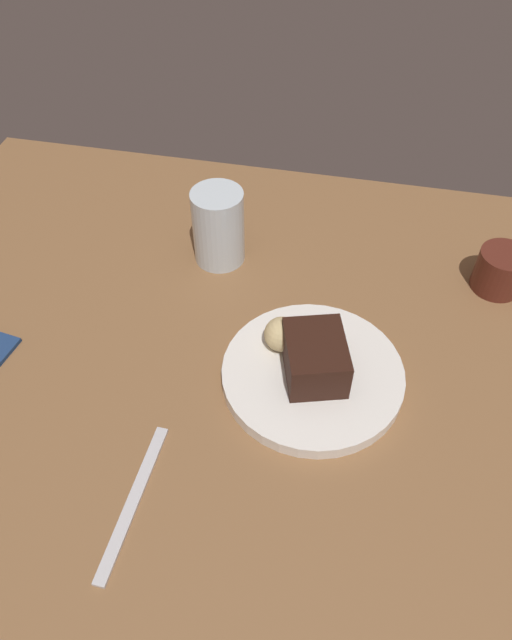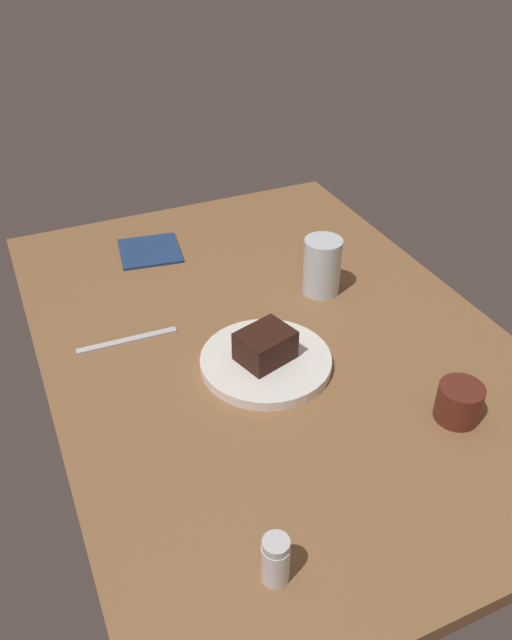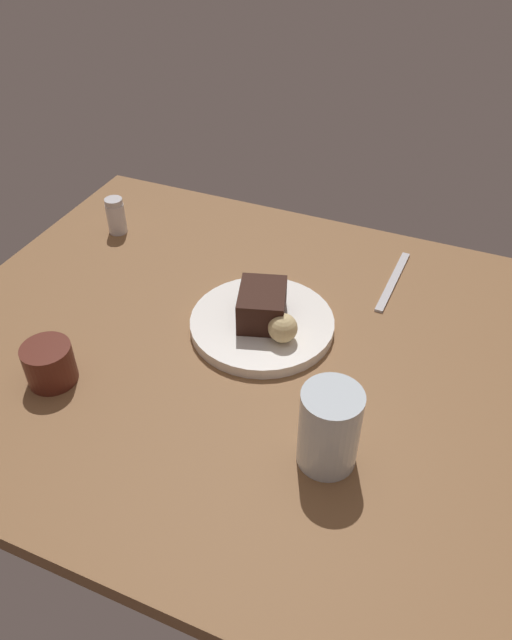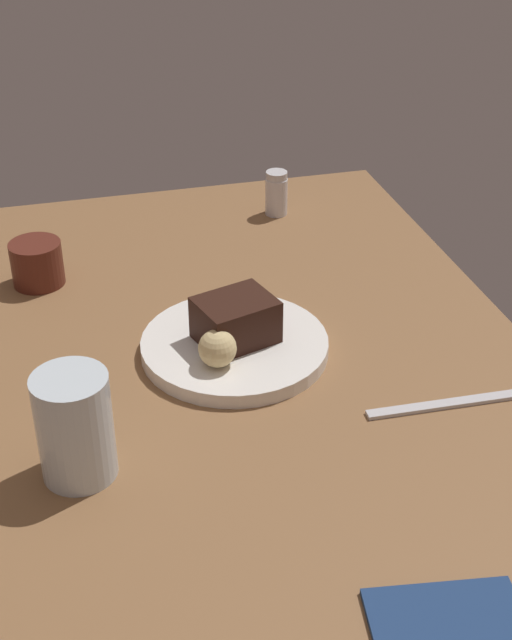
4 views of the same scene
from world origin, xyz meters
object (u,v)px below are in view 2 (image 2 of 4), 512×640
object	(u,v)px
water_glass	(322,266)
folded_napkin	(150,251)
bread_roll	(271,328)
dessert_plate	(266,361)
chocolate_cake_slice	(265,346)
salt_shaker	(276,560)
coffee_cup	(459,402)
butter_knife	(127,340)

from	to	relation	value
water_glass	folded_napkin	size ratio (longest dim) A/B	0.86
bread_roll	water_glass	distance (cm)	21.90
dessert_plate	chocolate_cake_slice	world-z (taller)	chocolate_cake_slice
salt_shaker	dessert_plate	bearing A→B (deg)	-23.06
coffee_cup	dessert_plate	bearing A→B (deg)	43.25
water_glass	dessert_plate	bearing A→B (deg)	130.34
dessert_plate	folded_napkin	world-z (taller)	dessert_plate
folded_napkin	dessert_plate	bearing A→B (deg)	-171.13
folded_napkin	coffee_cup	bearing A→B (deg)	-157.23
water_glass	folded_napkin	xyz separation A→B (cm)	(30.41, 28.30, -5.71)
coffee_cup	butter_knife	bearing A→B (deg)	46.67
dessert_plate	salt_shaker	distance (cm)	41.59
chocolate_cake_slice	coffee_cup	distance (cm)	33.50
chocolate_cake_slice	salt_shaker	bearing A→B (deg)	157.13
salt_shaker	butter_knife	distance (cm)	55.49
salt_shaker	coffee_cup	world-z (taller)	salt_shaker
coffee_cup	butter_knife	size ratio (longest dim) A/B	0.39
dessert_plate	water_glass	bearing A→B (deg)	-49.66
chocolate_cake_slice	bread_roll	distance (cm)	5.95
dessert_plate	bread_roll	bearing A→B (deg)	-33.90
dessert_plate	butter_knife	distance (cm)	26.98
water_glass	coffee_cup	distance (cm)	42.14
dessert_plate	coffee_cup	world-z (taller)	coffee_cup
butter_knife	water_glass	bearing A→B (deg)	2.94
chocolate_cake_slice	salt_shaker	xyz separation A→B (cm)	(-38.09, 16.06, -1.06)
salt_shaker	butter_knife	xyz separation A→B (cm)	(55.19, 4.68, -3.39)
dessert_plate	folded_napkin	size ratio (longest dim) A/B	1.70
salt_shaker	chocolate_cake_slice	bearing A→B (deg)	-22.87
water_glass	coffee_cup	world-z (taller)	water_glass
dessert_plate	coffee_cup	bearing A→B (deg)	-136.75
bread_roll	folded_napkin	size ratio (longest dim) A/B	0.33
dessert_plate	bread_roll	world-z (taller)	bread_roll
salt_shaker	folded_napkin	bearing A→B (deg)	-5.80
dessert_plate	butter_knife	bearing A→B (deg)	50.91
bread_roll	salt_shaker	distance (cm)	47.15
dessert_plate	bread_roll	distance (cm)	6.59
dessert_plate	salt_shaker	world-z (taller)	salt_shaker
bread_roll	butter_knife	xyz separation A→B (cm)	(12.25, 24.13, -3.94)
folded_napkin	butter_knife	bearing A→B (deg)	156.60
bread_roll	chocolate_cake_slice	bearing A→B (deg)	145.05
chocolate_cake_slice	coffee_cup	size ratio (longest dim) A/B	1.26
chocolate_cake_slice	folded_napkin	world-z (taller)	chocolate_cake_slice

